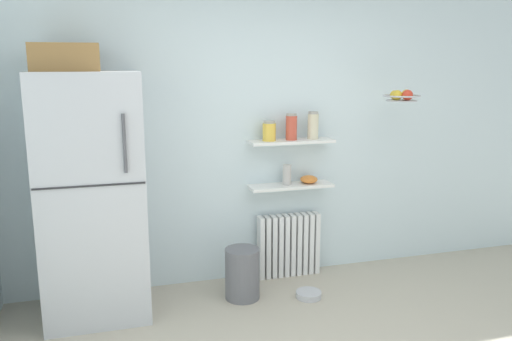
{
  "coord_description": "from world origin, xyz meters",
  "views": [
    {
      "loc": [
        -1.33,
        -2.22,
        1.88
      ],
      "look_at": [
        -0.22,
        1.6,
        1.05
      ],
      "focal_mm": 36.3,
      "sensor_mm": 36.0,
      "label": 1
    }
  ],
  "objects": [
    {
      "name": "storage_jar_1",
      "position": [
        0.17,
        1.89,
        1.35
      ],
      "size": [
        0.1,
        0.1,
        0.23
      ],
      "color": "#C64C38",
      "rests_on": "wall_shelf_upper"
    },
    {
      "name": "trash_bin",
      "position": [
        -0.34,
        1.58,
        0.21
      ],
      "size": [
        0.28,
        0.28,
        0.42
      ],
      "primitive_type": "cylinder",
      "color": "slate",
      "rests_on": "ground_plane"
    },
    {
      "name": "refrigerator",
      "position": [
        -1.47,
        1.66,
        0.95
      ],
      "size": [
        0.74,
        0.71,
        2.01
      ],
      "color": "#B7BABF",
      "rests_on": "ground_plane"
    },
    {
      "name": "wall_shelf_upper",
      "position": [
        0.17,
        1.89,
        1.22
      ],
      "size": [
        0.73,
        0.22,
        0.02
      ],
      "primitive_type": "cube",
      "color": "white"
    },
    {
      "name": "wall_shelf_lower",
      "position": [
        0.17,
        1.89,
        0.83
      ],
      "size": [
        0.73,
        0.22,
        0.02
      ],
      "primitive_type": "cube",
      "color": "white"
    },
    {
      "name": "pet_food_bowl",
      "position": [
        0.18,
        1.43,
        0.03
      ],
      "size": [
        0.21,
        0.21,
        0.05
      ],
      "primitive_type": "cylinder",
      "color": "#B7B7BC",
      "rests_on": "ground_plane"
    },
    {
      "name": "storage_jar_0",
      "position": [
        -0.02,
        1.89,
        1.32
      ],
      "size": [
        0.11,
        0.11,
        0.17
      ],
      "color": "yellow",
      "rests_on": "wall_shelf_upper"
    },
    {
      "name": "storage_jar_2",
      "position": [
        0.37,
        1.89,
        1.35
      ],
      "size": [
        0.09,
        0.09,
        0.24
      ],
      "color": "beige",
      "rests_on": "wall_shelf_upper"
    },
    {
      "name": "hanging_fruit_basket",
      "position": [
        1.06,
        1.62,
        1.61
      ],
      "size": [
        0.31,
        0.31,
        0.1
      ],
      "color": "#B2B2B7"
    },
    {
      "name": "radiator",
      "position": [
        0.17,
        1.92,
        0.28
      ],
      "size": [
        0.56,
        0.12,
        0.56
      ],
      "color": "white",
      "rests_on": "ground_plane"
    },
    {
      "name": "vase",
      "position": [
        0.14,
        1.89,
        0.93
      ],
      "size": [
        0.07,
        0.07,
        0.18
      ],
      "primitive_type": "cylinder",
      "color": "#B2ADA8",
      "rests_on": "wall_shelf_lower"
    },
    {
      "name": "shelf_bowl",
      "position": [
        0.34,
        1.89,
        0.88
      ],
      "size": [
        0.15,
        0.15,
        0.07
      ],
      "primitive_type": "ellipsoid",
      "color": "orange",
      "rests_on": "wall_shelf_lower"
    },
    {
      "name": "back_wall",
      "position": [
        0.0,
        2.05,
        1.3
      ],
      "size": [
        7.04,
        0.1,
        2.6
      ],
      "primitive_type": "cube",
      "color": "silver",
      "rests_on": "ground_plane"
    }
  ]
}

